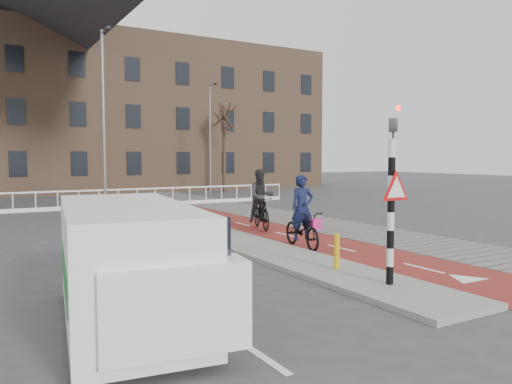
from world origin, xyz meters
TOP-DOWN VIEW (x-y plane):
  - ground at (0.00, 0.00)m, footprint 120.00×120.00m
  - bike_lane at (1.50, 10.00)m, footprint 2.50×60.00m
  - sidewalk at (4.30, 10.00)m, footprint 3.00×60.00m
  - curb_island at (-0.70, 4.00)m, footprint 1.80×16.00m
  - traffic_signal at (-0.60, -2.02)m, footprint 0.80×0.80m
  - bollard at (-0.63, -0.39)m, footprint 0.12×0.12m
  - cyclist_near at (0.55, 2.62)m, footprint 1.02×2.14m
  - cyclist_far at (1.42, 6.42)m, footprint 1.13×2.15m
  - van at (-5.71, -1.50)m, footprint 2.38×4.67m
  - railing at (-5.00, 17.00)m, footprint 28.00×0.10m
  - townhouse_row at (-3.00, 32.00)m, footprint 46.00×10.00m
  - tree_right at (8.93, 24.53)m, footprint 0.27×0.27m
  - streetlight_near at (-2.59, 13.13)m, footprint 0.12×0.12m
  - streetlight_right at (6.98, 22.84)m, footprint 0.12×0.12m

SIDE VIEW (x-z plane):
  - ground at x=0.00m, z-range 0.00..0.00m
  - bike_lane at x=1.50m, z-range 0.00..0.01m
  - sidewalk at x=4.30m, z-range 0.00..0.01m
  - curb_island at x=-0.70m, z-range 0.00..0.12m
  - railing at x=-5.00m, z-range -0.19..0.80m
  - bollard at x=-0.63m, z-range 0.12..0.92m
  - cyclist_near at x=0.55m, z-range -0.34..1.78m
  - cyclist_far at x=1.42m, z-range -0.18..2.01m
  - van at x=-5.71m, z-range 0.05..1.97m
  - traffic_signal at x=-0.60m, z-range 0.15..3.83m
  - tree_right at x=8.93m, z-range 0.00..6.49m
  - streetlight_right at x=6.98m, z-range 0.00..7.75m
  - streetlight_near at x=-2.59m, z-range 0.00..8.10m
  - townhouse_row at x=-3.00m, z-range -0.14..15.76m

